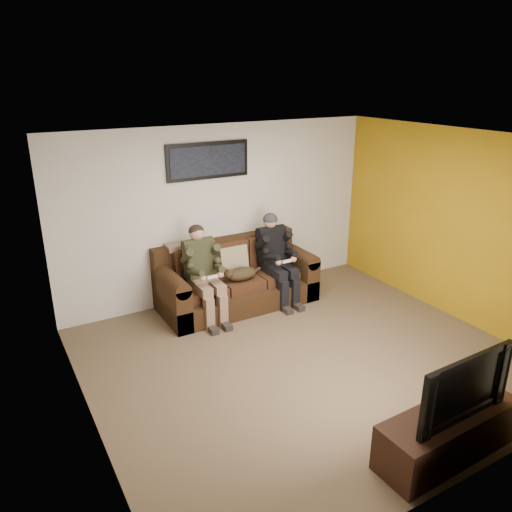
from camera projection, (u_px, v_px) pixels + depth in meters
floor at (305, 359)px, 6.06m from camera, size 5.00×5.00×0.00m
ceiling at (314, 141)px, 5.16m from camera, size 5.00×5.00×0.00m
wall_back at (222, 213)px, 7.44m from camera, size 5.00×0.00×5.00m
wall_front at (482, 349)px, 3.78m from camera, size 5.00×0.00×5.00m
wall_left at (81, 308)px, 4.45m from camera, size 0.00×4.50×4.50m
wall_right at (460, 227)px, 6.78m from camera, size 0.00×4.50×4.50m
accent_wall_right at (459, 227)px, 6.77m from camera, size 0.00×4.50×4.50m
sofa at (235, 281)px, 7.43m from camera, size 2.29×0.99×0.94m
throw_pillow at (233, 260)px, 7.36m from camera, size 0.44×0.21×0.43m
throw_blanket at (182, 246)px, 7.14m from camera, size 0.47×0.23×0.08m
person_left at (203, 268)px, 6.86m from camera, size 0.51×0.87×1.31m
person_right at (276, 253)px, 7.41m from camera, size 0.51×0.86×1.32m
cat at (240, 274)px, 7.15m from camera, size 0.66×0.26×0.24m
framed_poster at (208, 161)px, 7.04m from camera, size 1.25×0.05×0.52m
tv_stand at (448, 433)px, 4.48m from camera, size 1.44×0.50×0.45m
television at (456, 383)px, 4.30m from camera, size 1.09×0.17×0.62m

